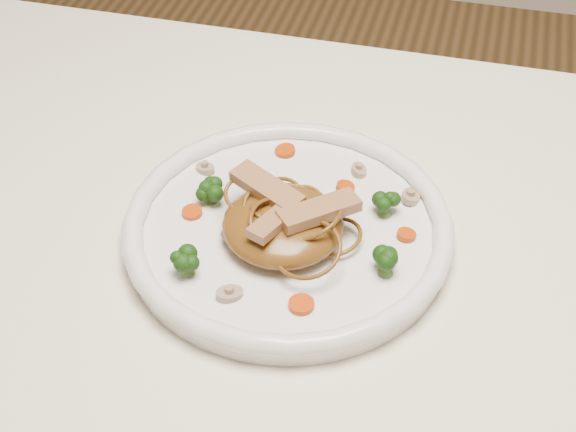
# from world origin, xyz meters

# --- Properties ---
(table) EXTENTS (1.20, 0.80, 0.75)m
(table) POSITION_xyz_m (0.00, 0.00, 0.65)
(table) COLOR #F1E8CC
(table) RESTS_ON ground
(plate) EXTENTS (0.34, 0.34, 0.02)m
(plate) POSITION_xyz_m (-0.10, 0.04, 0.76)
(plate) COLOR white
(plate) RESTS_ON table
(noodle_mound) EXTENTS (0.13, 0.13, 0.04)m
(noodle_mound) POSITION_xyz_m (-0.10, 0.02, 0.78)
(noodle_mound) COLOR brown
(noodle_mound) RESTS_ON plate
(chicken_a) EXTENTS (0.07, 0.07, 0.01)m
(chicken_a) POSITION_xyz_m (-0.07, 0.03, 0.80)
(chicken_a) COLOR tan
(chicken_a) RESTS_ON noodle_mound
(chicken_b) EXTENTS (0.08, 0.06, 0.01)m
(chicken_b) POSITION_xyz_m (-0.12, 0.05, 0.80)
(chicken_b) COLOR tan
(chicken_b) RESTS_ON noodle_mound
(chicken_c) EXTENTS (0.04, 0.06, 0.01)m
(chicken_c) POSITION_xyz_m (-0.10, 0.01, 0.80)
(chicken_c) COLOR tan
(chicken_c) RESTS_ON noodle_mound
(broccoli_0) EXTENTS (0.03, 0.03, 0.03)m
(broccoli_0) POSITION_xyz_m (-0.02, 0.08, 0.78)
(broccoli_0) COLOR #19450E
(broccoli_0) RESTS_ON plate
(broccoli_1) EXTENTS (0.02, 0.02, 0.03)m
(broccoli_1) POSITION_xyz_m (-0.18, 0.06, 0.78)
(broccoli_1) COLOR #19450E
(broccoli_1) RESTS_ON plate
(broccoli_2) EXTENTS (0.03, 0.03, 0.03)m
(broccoli_2) POSITION_xyz_m (-0.17, -0.04, 0.78)
(broccoli_2) COLOR #19450E
(broccoli_2) RESTS_ON plate
(broccoli_3) EXTENTS (0.03, 0.03, 0.03)m
(broccoli_3) POSITION_xyz_m (-0.00, 0.00, 0.78)
(broccoli_3) COLOR #19450E
(broccoli_3) RESTS_ON plate
(carrot_0) EXTENTS (0.02, 0.02, 0.00)m
(carrot_0) POSITION_xyz_m (-0.06, 0.10, 0.77)
(carrot_0) COLOR #C54507
(carrot_0) RESTS_ON plate
(carrot_1) EXTENTS (0.02, 0.02, 0.00)m
(carrot_1) POSITION_xyz_m (-0.19, 0.03, 0.77)
(carrot_1) COLOR #C54507
(carrot_1) RESTS_ON plate
(carrot_2) EXTENTS (0.02, 0.02, 0.00)m
(carrot_2) POSITION_xyz_m (0.01, 0.05, 0.77)
(carrot_2) COLOR #C54507
(carrot_2) RESTS_ON plate
(carrot_3) EXTENTS (0.03, 0.03, 0.00)m
(carrot_3) POSITION_xyz_m (-0.13, 0.15, 0.77)
(carrot_3) COLOR #C54507
(carrot_3) RESTS_ON plate
(carrot_4) EXTENTS (0.03, 0.03, 0.00)m
(carrot_4) POSITION_xyz_m (-0.06, -0.05, 0.77)
(carrot_4) COLOR #C54507
(carrot_4) RESTS_ON plate
(mushroom_0) EXTENTS (0.03, 0.03, 0.01)m
(mushroom_0) POSITION_xyz_m (-0.13, -0.06, 0.77)
(mushroom_0) COLOR tan
(mushroom_0) RESTS_ON plate
(mushroom_1) EXTENTS (0.03, 0.03, 0.01)m
(mushroom_1) POSITION_xyz_m (0.01, 0.11, 0.77)
(mushroom_1) COLOR tan
(mushroom_1) RESTS_ON plate
(mushroom_2) EXTENTS (0.03, 0.03, 0.01)m
(mushroom_2) POSITION_xyz_m (-0.20, 0.10, 0.77)
(mushroom_2) COLOR tan
(mushroom_2) RESTS_ON plate
(mushroom_3) EXTENTS (0.03, 0.03, 0.01)m
(mushroom_3) POSITION_xyz_m (-0.05, 0.13, 0.77)
(mushroom_3) COLOR tan
(mushroom_3) RESTS_ON plate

